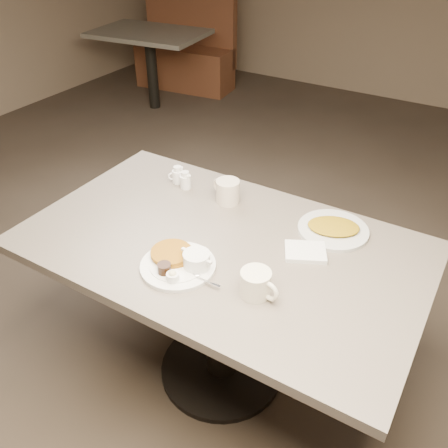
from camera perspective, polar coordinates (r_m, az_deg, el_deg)
The scene contains 10 objects.
room at distance 1.49m, azimuth -0.42°, elevation 18.23°, with size 7.04×8.04×2.84m.
diner_table at distance 1.89m, azimuth -0.32°, elevation -6.25°, with size 1.50×0.90×0.75m.
main_plate at distance 1.67m, azimuth -5.25°, elevation -4.57°, with size 0.33×0.29×0.07m.
coffee_mug_near at distance 1.54m, azimuth 3.94°, elevation -7.15°, with size 0.15×0.12×0.09m.
napkin at distance 1.75m, azimuth 9.75°, elevation -3.32°, with size 0.18×0.17×0.02m.
coffee_mug_far at distance 2.00m, azimuth 0.37°, elevation 3.98°, with size 0.15×0.13×0.10m.
creamer_left at distance 2.15m, azimuth -5.60°, elevation 5.85°, with size 0.07×0.07×0.08m.
creamer_right at distance 2.11m, azimuth -4.66°, elevation 5.24°, with size 0.07×0.05×0.08m.
hash_plate at distance 1.88m, azimuth 13.00°, elevation -0.55°, with size 0.36×0.36×0.04m.
booth_back_left at distance 5.52m, azimuth -4.93°, elevation 20.01°, with size 1.19×1.35×1.12m.
Camera 1 is at (0.75, -1.21, 1.83)m, focal length 38.02 mm.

